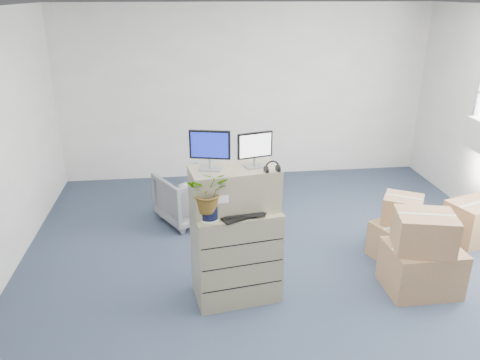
# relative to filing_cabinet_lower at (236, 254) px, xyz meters

# --- Properties ---
(ground) EXTENTS (7.00, 7.00, 0.00)m
(ground) POSITION_rel_filing_cabinet_lower_xyz_m (0.55, -0.05, -0.49)
(ground) COLOR #283548
(ground) RESTS_ON ground
(wall_back) EXTENTS (6.00, 0.02, 2.80)m
(wall_back) POSITION_rel_filing_cabinet_lower_xyz_m (0.55, 3.46, 0.91)
(wall_back) COLOR silver
(wall_back) RESTS_ON ground
(filing_cabinet_lower) EXTENTS (0.91, 0.63, 0.98)m
(filing_cabinet_lower) POSITION_rel_filing_cabinet_lower_xyz_m (0.00, 0.00, 0.00)
(filing_cabinet_lower) COLOR #9B916B
(filing_cabinet_lower) RESTS_ON ground
(filing_cabinet_upper) EXTENTS (0.89, 0.54, 0.42)m
(filing_cabinet_upper) POSITION_rel_filing_cabinet_lower_xyz_m (-0.01, 0.05, 0.70)
(filing_cabinet_upper) COLOR #9B916B
(filing_cabinet_upper) RESTS_ON filing_cabinet_lower
(monitor_left) EXTENTS (0.38, 0.19, 0.38)m
(monitor_left) POSITION_rel_filing_cabinet_lower_xyz_m (-0.23, 0.05, 1.12)
(monitor_left) COLOR #99999E
(monitor_left) RESTS_ON filing_cabinet_upper
(monitor_right) EXTENTS (0.34, 0.17, 0.34)m
(monitor_right) POSITION_rel_filing_cabinet_lower_xyz_m (0.19, 0.06, 1.10)
(monitor_right) COLOR #99999E
(monitor_right) RESTS_ON filing_cabinet_upper
(headphones) EXTENTS (0.14, 0.04, 0.14)m
(headphones) POSITION_rel_filing_cabinet_lower_xyz_m (0.33, -0.08, 0.95)
(headphones) COLOR black
(headphones) RESTS_ON filing_cabinet_upper
(keyboard) EXTENTS (0.46, 0.34, 0.02)m
(keyboard) POSITION_rel_filing_cabinet_lower_xyz_m (0.05, -0.14, 0.50)
(keyboard) COLOR black
(keyboard) RESTS_ON filing_cabinet_lower
(mouse) EXTENTS (0.09, 0.06, 0.03)m
(mouse) POSITION_rel_filing_cabinet_lower_xyz_m (0.30, -0.06, 0.50)
(mouse) COLOR silver
(mouse) RESTS_ON filing_cabinet_lower
(water_bottle) EXTENTS (0.07, 0.07, 0.23)m
(water_bottle) POSITION_rel_filing_cabinet_lower_xyz_m (0.10, 0.08, 0.60)
(water_bottle) COLOR gray
(water_bottle) RESTS_ON filing_cabinet_lower
(phone_dock) EXTENTS (0.06, 0.05, 0.11)m
(phone_dock) POSITION_rel_filing_cabinet_lower_xyz_m (-0.01, 0.05, 0.53)
(phone_dock) COLOR silver
(phone_dock) RESTS_ON filing_cabinet_lower
(external_drive) EXTENTS (0.21, 0.19, 0.05)m
(external_drive) POSITION_rel_filing_cabinet_lower_xyz_m (0.33, 0.14, 0.51)
(external_drive) COLOR black
(external_drive) RESTS_ON filing_cabinet_lower
(tissue_box) EXTENTS (0.27, 0.18, 0.09)m
(tissue_box) POSITION_rel_filing_cabinet_lower_xyz_m (0.33, 0.15, 0.58)
(tissue_box) COLOR #3D99D2
(tissue_box) RESTS_ON external_drive
(potted_plant) EXTENTS (0.41, 0.45, 0.41)m
(potted_plant) POSITION_rel_filing_cabinet_lower_xyz_m (-0.27, -0.16, 0.72)
(potted_plant) COLOR #B1C9A2
(potted_plant) RESTS_ON filing_cabinet_lower
(office_chair) EXTENTS (0.97, 0.96, 0.75)m
(office_chair) POSITION_rel_filing_cabinet_lower_xyz_m (-0.46, 1.81, -0.11)
(office_chair) COLOR slate
(office_chair) RESTS_ON ground
(cardboard_boxes) EXTENTS (2.00, 1.60, 0.90)m
(cardboard_boxes) POSITION_rel_filing_cabinet_lower_xyz_m (2.27, 0.35, -0.17)
(cardboard_boxes) COLOR #895F42
(cardboard_boxes) RESTS_ON ground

